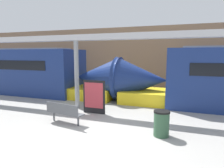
{
  "coord_description": "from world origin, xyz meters",
  "views": [
    {
      "loc": [
        2.78,
        -5.39,
        2.8
      ],
      "look_at": [
        -0.38,
        3.38,
        1.4
      ],
      "focal_mm": 32.0,
      "sensor_mm": 36.0,
      "label": 1
    }
  ],
  "objects_px": {
    "bench_near": "(64,111)",
    "poster_board": "(94,97)",
    "support_column_near": "(77,75)",
    "trash_bin": "(161,123)"
  },
  "relations": [
    {
      "from": "bench_near",
      "to": "poster_board",
      "type": "height_order",
      "value": "poster_board"
    },
    {
      "from": "bench_near",
      "to": "support_column_near",
      "type": "bearing_deg",
      "value": 117.52
    },
    {
      "from": "poster_board",
      "to": "support_column_near",
      "type": "height_order",
      "value": "support_column_near"
    },
    {
      "from": "trash_bin",
      "to": "support_column_near",
      "type": "relative_size",
      "value": 0.26
    },
    {
      "from": "bench_near",
      "to": "support_column_near",
      "type": "relative_size",
      "value": 0.49
    },
    {
      "from": "trash_bin",
      "to": "poster_board",
      "type": "distance_m",
      "value": 3.72
    },
    {
      "from": "support_column_near",
      "to": "bench_near",
      "type": "bearing_deg",
      "value": -72.72
    },
    {
      "from": "bench_near",
      "to": "support_column_near",
      "type": "xyz_separation_m",
      "value": [
        -0.74,
        2.39,
        1.22
      ]
    },
    {
      "from": "bench_near",
      "to": "support_column_near",
      "type": "height_order",
      "value": "support_column_near"
    },
    {
      "from": "poster_board",
      "to": "trash_bin",
      "type": "bearing_deg",
      "value": -26.66
    }
  ]
}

